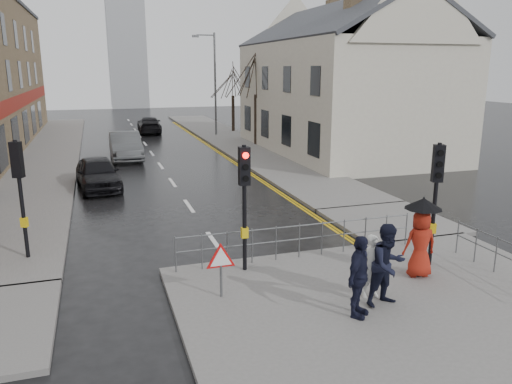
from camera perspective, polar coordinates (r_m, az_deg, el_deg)
ground at (r=13.49m, az=-1.86°, el=-9.80°), size 120.00×120.00×0.00m
near_pavement at (r=11.81m, az=17.73°, el=-13.78°), size 10.00×9.00×0.14m
left_pavement at (r=35.43m, az=-22.71°, el=4.19°), size 4.00×44.00×0.14m
right_pavement at (r=38.55m, az=-2.81°, el=5.97°), size 4.00×40.00×0.14m
pavement_bridge_right at (r=18.64m, az=15.08°, el=-3.25°), size 4.00×4.20×0.14m
building_right_cream at (r=33.60m, az=9.65°, el=12.67°), size 9.00×16.40×10.10m
church_tower at (r=74.13m, az=-14.60°, el=16.31°), size 5.00×5.00×18.00m
traffic_signal_near_left at (r=12.94m, az=-1.34°, el=0.66°), size 0.28×0.27×3.40m
traffic_signal_near_right at (r=14.16m, az=19.93°, el=0.98°), size 0.34×0.33×3.40m
traffic_signal_far_left at (r=15.33m, az=-25.44°, el=1.40°), size 0.34×0.33×3.40m
guard_railing_front at (r=14.32m, az=4.99°, el=-4.73°), size 7.14×0.04×1.00m
warning_sign at (r=11.83m, az=-4.04°, el=-7.89°), size 0.80×0.07×1.35m
street_lamp at (r=40.93m, az=-4.95°, el=12.91°), size 1.83×0.25×8.00m
tree_near at (r=35.58m, az=-0.01°, el=13.50°), size 2.40×2.40×6.58m
tree_far at (r=43.41m, az=-2.67°, el=12.63°), size 2.40×2.40×5.64m
pedestrian_a at (r=12.17m, az=13.15°, el=-8.27°), size 0.59×0.41×1.54m
pedestrian_b at (r=11.80m, az=14.83°, el=-8.06°), size 1.06×0.89×1.93m
pedestrian_with_umbrella at (r=13.56m, az=18.33°, el=-4.65°), size 0.96×0.96×2.11m
pedestrian_d at (r=11.13m, az=11.66°, el=-9.47°), size 1.10×1.07×1.85m
car_parked at (r=24.03m, az=-17.64°, el=2.06°), size 2.21×4.54×1.49m
car_mid at (r=31.50m, az=-14.69°, el=5.11°), size 1.83×5.05×1.65m
car_far at (r=44.15m, az=-12.11°, el=7.51°), size 2.21×4.86×1.38m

